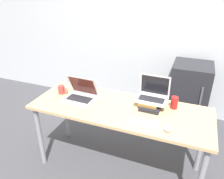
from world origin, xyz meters
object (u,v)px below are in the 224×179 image
mouse (168,128)px  book_stack (151,104)px  laptop_left (81,94)px  soda_can (174,103)px  mini_fridge (188,97)px  wireless_keyboard (144,123)px  laptop_on_books (153,94)px  mug (62,90)px

mouse → book_stack: bearing=123.7°
laptop_left → soda_can: laptop_left is taller
soda_can → mini_fridge: (0.12, 0.90, -0.36)m
laptop_left → book_stack: 0.72m
wireless_keyboard → laptop_left: bearing=164.2°
book_stack → wireless_keyboard: (0.01, -0.32, -0.02)m
mini_fridge → laptop_on_books: bearing=-110.2°
laptop_left → soda_can: bearing=9.6°
wireless_keyboard → mug: mug is taller
laptop_left → laptop_on_books: 0.74m
mug → mouse: bearing=-11.5°
laptop_on_books → mouse: 0.44m
mouse → soda_can: (-0.00, 0.37, 0.04)m
laptop_on_books → mouse: bearing=-59.9°
mug → soda_can: 1.19m
mouse → mini_fridge: mini_fridge is taller
book_stack → wireless_keyboard: size_ratio=1.00×
mouse → mug: bearing=168.5°
mouse → laptop_on_books: bearing=120.1°
book_stack → mouse: (0.22, -0.33, -0.01)m
laptop_left → mouse: laptop_left is taller
mouse → mug: 1.21m
laptop_on_books → mouse: size_ratio=3.06×
laptop_left → mouse: size_ratio=3.25×
soda_can → laptop_on_books: bearing=179.8°
laptop_on_books → mini_fridge: bearing=69.8°
mug → book_stack: bearing=5.1°
soda_can → mini_fridge: mini_fridge is taller
wireless_keyboard → mini_fridge: mini_fridge is taller
laptop_left → mug: bearing=174.2°
mouse → mini_fridge: (0.11, 1.28, -0.32)m
laptop_on_books → mini_fridge: 1.04m
laptop_on_books → soda_can: laptop_on_books is taller
book_stack → mini_fridge: (0.33, 0.95, -0.33)m
laptop_on_books → mini_fridge: size_ratio=0.33×
book_stack → laptop_left: bearing=-171.1°
laptop_left → laptop_on_books: size_ratio=1.06×
laptop_left → soda_can: (0.93, 0.16, 0.01)m
wireless_keyboard → mouse: size_ratio=2.74×
laptop_left → mini_fridge: bearing=45.3°
book_stack → wireless_keyboard: book_stack is taller
mouse → mini_fridge: size_ratio=0.11×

